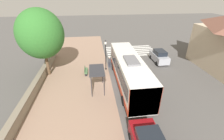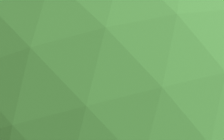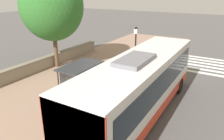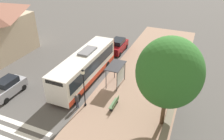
{
  "view_description": "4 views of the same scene",
  "coord_description": "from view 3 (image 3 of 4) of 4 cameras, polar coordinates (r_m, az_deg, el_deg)",
  "views": [
    {
      "loc": [
        -1.94,
        -15.04,
        9.84
      ],
      "look_at": [
        0.08,
        0.32,
        1.72
      ],
      "focal_mm": 24.0,
      "sensor_mm": 36.0,
      "label": 1
    },
    {
      "loc": [
        -11.12,
        4.38,
        8.11
      ],
      "look_at": [
        -0.63,
        0.21,
        1.65
      ],
      "focal_mm": 45.0,
      "sensor_mm": 36.0,
      "label": 2
    },
    {
      "loc": [
        6.09,
        -10.53,
        6.71
      ],
      "look_at": [
        -0.94,
        1.5,
        1.59
      ],
      "focal_mm": 35.0,
      "sensor_mm": 36.0,
      "label": 3
    },
    {
      "loc": [
        -9.48,
        18.84,
        14.31
      ],
      "look_at": [
        -1.53,
        -0.23,
        2.22
      ],
      "focal_mm": 35.0,
      "sensor_mm": 36.0,
      "label": 4
    }
  ],
  "objects": [
    {
      "name": "bus",
      "position": [
        12.04,
        7.43,
        -3.71
      ],
      "size": [
        2.77,
        11.49,
        3.6
      ],
      "color": "silver",
      "rests_on": "ground"
    },
    {
      "name": "stone_wall",
      "position": [
        19.06,
        -22.62,
        -0.3
      ],
      "size": [
        0.6,
        20.0,
        1.07
      ],
      "color": "gray",
      "rests_on": "ground"
    },
    {
      "name": "sidewalk_plaza",
      "position": [
        16.37,
        -13.59,
        -4.58
      ],
      "size": [
        9.0,
        44.0,
        0.02
      ],
      "color": "#937560",
      "rests_on": "ground"
    },
    {
      "name": "crosswalk_stripes",
      "position": [
        22.48,
        26.04,
        0.72
      ],
      "size": [
        9.0,
        5.25,
        0.01
      ],
      "color": "silver",
      "rests_on": "ground"
    },
    {
      "name": "bus_shelter",
      "position": [
        13.33,
        -8.68,
        -0.47
      ],
      "size": [
        1.6,
        2.83,
        2.51
      ],
      "color": "#2D2D33",
      "rests_on": "ground"
    },
    {
      "name": "street_lamp_near",
      "position": [
        16.33,
        6.12,
        5.21
      ],
      "size": [
        0.28,
        0.28,
        4.24
      ],
      "color": "black",
      "rests_on": "ground"
    },
    {
      "name": "shade_tree",
      "position": [
        19.87,
        -15.45,
        15.77
      ],
      "size": [
        5.36,
        5.36,
        8.37
      ],
      "color": "brown",
      "rests_on": "ground"
    },
    {
      "name": "bench",
      "position": [
        17.51,
        -3.77,
        -0.7
      ],
      "size": [
        0.4,
        1.81,
        0.88
      ],
      "color": "#4C7247",
      "rests_on": "ground"
    },
    {
      "name": "pedestrian",
      "position": [
        17.07,
        8.5,
        0.24
      ],
      "size": [
        0.34,
        0.22,
        1.63
      ],
      "color": "#2D3347",
      "rests_on": "ground"
    },
    {
      "name": "ground_plane",
      "position": [
        13.89,
        0.23,
        -8.7
      ],
      "size": [
        120.0,
        120.0,
        0.0
      ],
      "primitive_type": "plane",
      "color": "#514F4C",
      "rests_on": "ground"
    }
  ]
}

